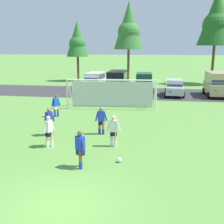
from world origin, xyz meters
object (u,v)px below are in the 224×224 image
at_px(parked_car_slot_center_right, 216,83).
at_px(player_striker_near, 49,122).
at_px(player_midfield_center, 56,106).
at_px(player_winger_left, 80,149).
at_px(player_defender_far, 101,121).
at_px(parked_car_slot_left, 117,82).
at_px(parked_car_slot_center, 175,88).
at_px(soccer_goal, 112,93).
at_px(player_trailing_back, 113,131).
at_px(player_winger_right, 49,131).
at_px(parked_car_slot_center_left, 144,82).
at_px(parked_car_slot_far_left, 95,81).
at_px(soccer_ball, 119,160).

bearing_deg(parked_car_slot_center_right, player_striker_near, -128.05).
xyz_separation_m(player_midfield_center, player_winger_left, (4.22, -8.23, 0.00)).
distance_m(player_defender_far, parked_car_slot_left, 14.80).
xyz_separation_m(player_winger_left, parked_car_slot_center, (4.91, 19.10, 0.05)).
distance_m(soccer_goal, player_striker_near, 8.50).
bearing_deg(player_trailing_back, player_winger_right, -169.47).
distance_m(parked_car_slot_center, parked_car_slot_center_right, 4.38).
bearing_deg(parked_car_slot_center, player_trailing_back, -103.62).
bearing_deg(player_striker_near, soccer_goal, 74.37).
bearing_deg(player_winger_right, parked_car_slot_center_left, 78.80).
bearing_deg(soccer_goal, parked_car_slot_left, 94.94).
relative_size(soccer_goal, player_trailing_back, 4.61).
distance_m(player_defender_far, parked_car_slot_center_right, 17.58).
height_order(parked_car_slot_far_left, parked_car_slot_center_right, parked_car_slot_center_right).
bearing_deg(player_midfield_center, soccer_ball, -52.12).
distance_m(player_midfield_center, parked_car_slot_center_right, 17.61).
height_order(player_winger_left, parked_car_slot_center_right, parked_car_slot_center_right).
bearing_deg(player_midfield_center, player_defender_far, -40.65).
bearing_deg(player_midfield_center, player_trailing_back, -46.55).
xyz_separation_m(soccer_ball, parked_car_slot_center_right, (7.69, 18.75, 1.23)).
height_order(soccer_goal, parked_car_slot_center, soccer_goal).
height_order(player_trailing_back, parked_car_slot_center_left, parked_car_slot_center_left).
bearing_deg(parked_car_slot_center, player_winger_right, -113.02).
xyz_separation_m(soccer_ball, parked_car_slot_far_left, (-5.83, 20.28, 1.00)).
relative_size(player_striker_near, player_winger_right, 1.00).
distance_m(player_midfield_center, parked_car_slot_far_left, 12.87).
bearing_deg(parked_car_slot_center, soccer_goal, -128.85).
relative_size(soccer_goal, parked_car_slot_far_left, 1.60).
bearing_deg(player_trailing_back, parked_car_slot_left, 97.83).
height_order(player_striker_near, player_midfield_center, same).
distance_m(soccer_ball, parked_car_slot_center_left, 20.58).
relative_size(player_winger_left, player_trailing_back, 1.00).
bearing_deg(player_winger_right, soccer_goal, 80.99).
distance_m(player_striker_near, player_defender_far, 3.00).
xyz_separation_m(player_midfield_center, parked_car_slot_center_left, (5.75, 13.14, 0.29)).
height_order(soccer_ball, soccer_goal, soccer_goal).
distance_m(player_striker_near, parked_car_slot_far_left, 17.19).
height_order(soccer_ball, parked_car_slot_center_left, parked_car_slot_center_left).
relative_size(player_striker_near, parked_car_slot_center, 0.38).
relative_size(soccer_goal, parked_car_slot_center_left, 1.61).
height_order(player_midfield_center, parked_car_slot_center_right, parked_car_slot_center_right).
xyz_separation_m(soccer_goal, parked_car_slot_left, (-0.63, 7.28, 0.05)).
height_order(player_defender_far, parked_car_slot_center, parked_car_slot_center).
bearing_deg(player_defender_far, parked_car_slot_center_right, 57.99).
bearing_deg(parked_car_slot_left, player_defender_far, -85.13).
xyz_separation_m(player_winger_left, player_trailing_back, (0.96, 2.77, 0.00)).
height_order(soccer_ball, player_winger_left, player_winger_left).
relative_size(soccer_ball, parked_car_slot_far_left, 0.05).
bearing_deg(soccer_goal, parked_car_slot_far_left, 111.78).
relative_size(player_midfield_center, player_trailing_back, 1.00).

